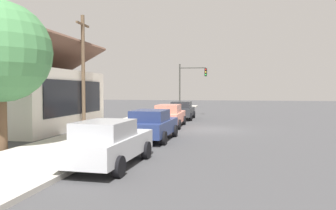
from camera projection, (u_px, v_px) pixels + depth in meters
ground_plane at (209, 130)px, 21.74m from camera, size 120.00×120.00×0.00m
sidewalk_curb at (127, 127)px, 22.75m from camera, size 60.00×4.20×0.16m
car_silver at (109, 143)px, 11.29m from camera, size 4.55×2.13×1.59m
car_navy at (152, 125)px, 17.11m from camera, size 4.57×2.17×1.59m
car_coral at (169, 115)px, 23.26m from camera, size 4.77×1.98×1.59m
car_charcoal at (182, 110)px, 29.27m from camera, size 4.48×2.08×1.59m
storefront_building at (25, 98)px, 21.95m from camera, size 10.22×7.46×5.89m
shade_tree at (0, 52)px, 13.99m from camera, size 4.28×4.28×6.36m
traffic_light_main at (190, 81)px, 33.14m from camera, size 0.37×2.79×5.20m
utility_pole_wooden at (83, 70)px, 21.87m from camera, size 1.80×0.24×7.50m
fire_hydrant_red at (98, 139)px, 14.17m from camera, size 0.22×0.22×0.71m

